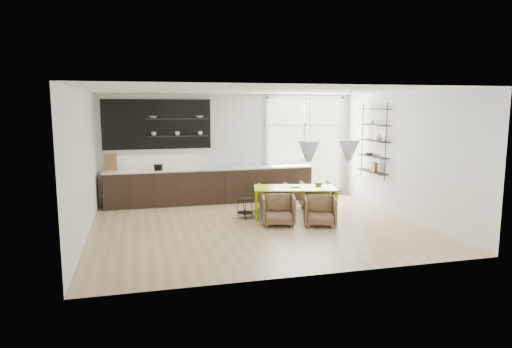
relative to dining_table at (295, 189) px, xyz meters
name	(u,v)px	position (x,y,z in m)	size (l,w,h in m)	color
room	(270,153)	(-0.48, 0.46, 0.81)	(7.02, 6.01, 2.91)	tan
kitchen_run	(207,181)	(-1.76, 2.05, -0.05)	(5.54, 0.69, 2.75)	black
right_shelving	(374,143)	(2.30, 0.53, 1.00)	(0.26, 1.22, 1.90)	black
dining_table	(295,189)	(0.00, 0.00, 0.00)	(2.05, 1.27, 0.70)	#8DCB02
armchair_back_left	(274,197)	(-0.29, 0.72, -0.31)	(0.72, 0.74, 0.67)	brown
armchair_back_right	(317,196)	(0.77, 0.54, -0.30)	(0.75, 0.77, 0.70)	brown
armchair_front_left	(278,210)	(-0.60, -0.63, -0.32)	(0.70, 0.72, 0.66)	brown
armchair_front_right	(320,211)	(0.26, -0.89, -0.33)	(0.68, 0.70, 0.64)	brown
wire_stool	(245,205)	(-1.17, 0.14, -0.35)	(0.37, 0.37, 0.47)	black
table_book	(291,186)	(-0.06, 0.11, 0.06)	(0.21, 0.28, 0.03)	white
table_bowl	(319,185)	(0.61, 0.05, 0.08)	(0.19, 0.19, 0.06)	#467B44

